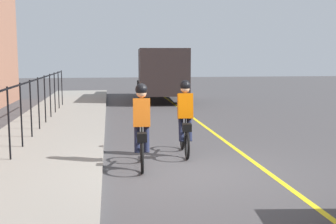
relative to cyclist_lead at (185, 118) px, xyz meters
name	(u,v)px	position (x,y,z in m)	size (l,w,h in m)	color
ground_plane	(190,172)	(-1.50, 0.17, -0.91)	(80.00, 80.00, 0.00)	#424042
lane_line_centre	(263,169)	(-1.50, -1.43, -0.91)	(36.00, 0.12, 0.01)	yellow
sidewalk	(20,175)	(-1.50, 3.57, -0.84)	(40.00, 3.20, 0.15)	gray
iron_fence	(8,108)	(-0.50, 3.97, 0.37)	(21.20, 0.04, 1.60)	black
cyclist_lead	(185,118)	(0.00, 0.00, 0.00)	(1.71, 0.38, 1.83)	black
cyclist_follow	(142,126)	(-1.06, 1.13, 0.00)	(1.71, 0.38, 1.83)	black
box_truck_background	(161,72)	(13.08, -1.02, 0.64)	(6.82, 2.81, 2.78)	#2C2322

